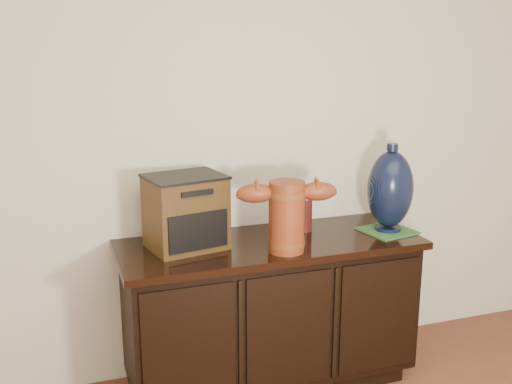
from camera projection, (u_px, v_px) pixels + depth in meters
name	position (u px, v px, depth m)	size (l,w,h in m)	color
sideboard	(270.00, 311.00, 2.97)	(1.46, 0.56, 0.75)	black
terracotta_vessel	(287.00, 212.00, 2.70)	(0.47, 0.20, 0.33)	maroon
tv_radio	(186.00, 212.00, 2.75)	(0.39, 0.34, 0.34)	#3B260E
green_mat	(387.00, 231.00, 3.03)	(0.24, 0.24, 0.01)	#2C5C29
lamp_base	(390.00, 190.00, 2.98)	(0.27, 0.27, 0.44)	black
spray_can	(306.00, 213.00, 3.01)	(0.07, 0.07, 0.20)	maroon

